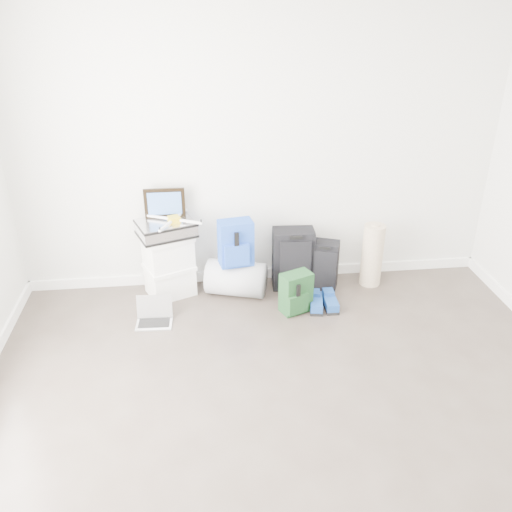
{
  "coord_description": "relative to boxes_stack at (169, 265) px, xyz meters",
  "views": [
    {
      "loc": [
        -0.57,
        -2.28,
        2.68
      ],
      "look_at": [
        -0.1,
        1.9,
        0.55
      ],
      "focal_mm": 38.0,
      "sensor_mm": 36.0,
      "label": 1
    }
  ],
  "objects": [
    {
      "name": "ground",
      "position": [
        0.88,
        -2.29,
        -0.31
      ],
      "size": [
        5.0,
        5.0,
        0.0
      ],
      "primitive_type": "plane",
      "color": "#392F29",
      "rests_on": "ground"
    },
    {
      "name": "room_envelope",
      "position": [
        0.88,
        -2.27,
        1.42
      ],
      "size": [
        4.52,
        5.02,
        2.71
      ],
      "color": "silver",
      "rests_on": "ground"
    },
    {
      "name": "boxes_stack",
      "position": [
        0.0,
        0.0,
        0.0
      ],
      "size": [
        0.53,
        0.49,
        0.61
      ],
      "rotation": [
        0.0,
        0.0,
        0.41
      ],
      "color": "white",
      "rests_on": "ground"
    },
    {
      "name": "briefcase",
      "position": [
        0.0,
        0.0,
        0.37
      ],
      "size": [
        0.58,
        0.51,
        0.14
      ],
      "primitive_type": "cube",
      "rotation": [
        0.0,
        0.0,
        0.35
      ],
      "color": "#B2B2B7",
      "rests_on": "boxes_stack"
    },
    {
      "name": "painting",
      "position": [
        0.0,
        0.1,
        0.58
      ],
      "size": [
        0.37,
        0.03,
        0.28
      ],
      "rotation": [
        0.0,
        0.0,
        -0.0
      ],
      "color": "black",
      "rests_on": "briefcase"
    },
    {
      "name": "drone",
      "position": [
        0.08,
        -0.02,
        0.47
      ],
      "size": [
        0.51,
        0.51,
        0.05
      ],
      "rotation": [
        0.0,
        0.0,
        0.33
      ],
      "color": "gold",
      "rests_on": "briefcase"
    },
    {
      "name": "duffel_bag",
      "position": [
        0.63,
        -0.09,
        -0.14
      ],
      "size": [
        0.62,
        0.49,
        0.34
      ],
      "primitive_type": "cylinder",
      "rotation": [
        0.0,
        1.57,
        -0.31
      ],
      "color": "#9799A0",
      "rests_on": "ground"
    },
    {
      "name": "blue_backpack",
      "position": [
        0.63,
        -0.12,
        0.24
      ],
      "size": [
        0.33,
        0.27,
        0.43
      ],
      "rotation": [
        0.0,
        0.0,
        0.16
      ],
      "color": "#1843A2",
      "rests_on": "duffel_bag"
    },
    {
      "name": "large_suitcase",
      "position": [
        1.18,
        -0.01,
        -0.01
      ],
      "size": [
        0.4,
        0.27,
        0.6
      ],
      "rotation": [
        0.0,
        0.0,
        -0.06
      ],
      "color": "black",
      "rests_on": "ground"
    },
    {
      "name": "green_backpack",
      "position": [
        1.14,
        -0.45,
        -0.12
      ],
      "size": [
        0.31,
        0.28,
        0.38
      ],
      "rotation": [
        0.0,
        0.0,
        0.4
      ],
      "color": "#133417",
      "rests_on": "ground"
    },
    {
      "name": "carry_on",
      "position": [
        1.46,
        -0.05,
        -0.06
      ],
      "size": [
        0.35,
        0.3,
        0.49
      ],
      "rotation": [
        0.0,
        0.0,
        -0.37
      ],
      "color": "black",
      "rests_on": "ground"
    },
    {
      "name": "shoes",
      "position": [
        1.4,
        -0.43,
        -0.26
      ],
      "size": [
        0.27,
        0.31,
        0.1
      ],
      "rotation": [
        0.0,
        0.0,
        -0.12
      ],
      "color": "black",
      "rests_on": "ground"
    },
    {
      "name": "rolled_rug",
      "position": [
        1.96,
        -0.03,
        0.01
      ],
      "size": [
        0.2,
        0.2,
        0.63
      ],
      "primitive_type": "cylinder",
      "color": "tan",
      "rests_on": "ground"
    },
    {
      "name": "laptop",
      "position": [
        -0.13,
        -0.48,
        -0.25
      ],
      "size": [
        0.32,
        0.24,
        0.22
      ],
      "rotation": [
        0.0,
        0.0,
        -0.05
      ],
      "color": "silver",
      "rests_on": "ground"
    }
  ]
}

